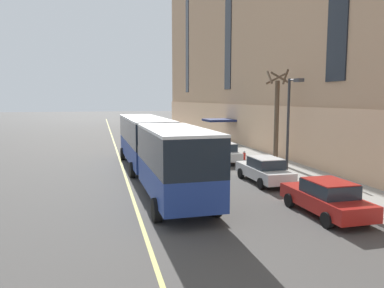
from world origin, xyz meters
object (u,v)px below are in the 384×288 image
(street_tree_mid_block, at_px, (277,115))
(parked_car_green_6, at_px, (170,129))
(fire_hydrant, at_px, (244,155))
(parked_car_red_2, at_px, (326,198))
(parked_car_white_7, at_px, (224,153))
(parked_car_champagne_4, at_px, (184,135))
(parked_car_white_1, at_px, (264,170))
(city_bus, at_px, (154,145))
(parked_car_green_5, at_px, (198,142))
(street_lamp, at_px, (290,116))

(street_tree_mid_block, bearing_deg, parked_car_green_6, 97.96)
(fire_hydrant, bearing_deg, street_tree_mid_block, -47.74)
(parked_car_red_2, relative_size, parked_car_white_7, 1.10)
(parked_car_champagne_4, bearing_deg, parked_car_red_2, -90.26)
(parked_car_champagne_4, distance_m, street_tree_mid_block, 17.33)
(parked_car_white_1, distance_m, parked_car_red_2, 6.44)
(parked_car_white_7, xyz_separation_m, fire_hydrant, (1.70, -0.06, -0.29))
(parked_car_white_7, bearing_deg, parked_car_white_1, -89.94)
(parked_car_red_2, bearing_deg, city_bus, 123.91)
(parked_car_red_2, distance_m, parked_car_green_5, 21.76)
(parked_car_white_1, bearing_deg, parked_car_green_5, 89.96)
(parked_car_champagne_4, distance_m, street_lamp, 22.15)
(fire_hydrant, bearing_deg, parked_car_champagne_4, 96.40)
(parked_car_green_5, height_order, street_tree_mid_block, street_tree_mid_block)
(parked_car_white_1, relative_size, parked_car_green_5, 1.10)
(parked_car_champagne_4, distance_m, fire_hydrant, 14.87)
(street_lamp, bearing_deg, parked_car_green_5, 96.80)
(city_bus, height_order, parked_car_green_5, city_bus)
(parked_car_champagne_4, xyz_separation_m, street_tree_mid_block, (3.42, -16.72, 3.01))
(parked_car_white_1, distance_m, parked_car_champagne_4, 22.21)
(city_bus, relative_size, parked_car_white_1, 4.10)
(street_lamp, distance_m, fire_hydrant, 7.87)
(parked_car_white_1, relative_size, street_lamp, 0.79)
(parked_car_green_5, relative_size, street_tree_mid_block, 0.63)
(parked_car_champagne_4, height_order, parked_car_white_7, same)
(parked_car_red_2, distance_m, fire_hydrant, 13.98)
(parked_car_red_2, height_order, fire_hydrant, parked_car_red_2)
(street_lamp, bearing_deg, parked_car_white_7, 104.18)
(city_bus, relative_size, parked_car_green_5, 4.50)
(street_tree_mid_block, bearing_deg, street_lamp, -107.95)
(parked_car_champagne_4, bearing_deg, parked_car_green_6, 90.54)
(parked_car_green_6, bearing_deg, parked_car_white_1, -89.93)
(city_bus, relative_size, street_tree_mid_block, 2.81)
(parked_car_white_1, relative_size, parked_car_red_2, 1.01)
(city_bus, xyz_separation_m, parked_car_white_1, (6.20, -2.65, -1.34))
(city_bus, height_order, fire_hydrant, city_bus)
(parked_car_champagne_4, bearing_deg, street_lamp, -85.40)
(parked_car_red_2, height_order, street_lamp, street_lamp)
(parked_car_red_2, bearing_deg, parked_car_green_6, 89.92)
(parked_car_white_1, xyz_separation_m, parked_car_champagne_4, (0.04, 22.21, -0.00))
(parked_car_red_2, relative_size, street_lamp, 0.78)
(parked_car_champagne_4, distance_m, parked_car_green_5, 6.88)
(parked_car_white_7, relative_size, fire_hydrant, 5.95)
(parked_car_green_5, height_order, street_lamp, street_lamp)
(street_tree_mid_block, bearing_deg, parked_car_white_1, -122.25)
(parked_car_white_1, bearing_deg, parked_car_white_7, 90.06)
(parked_car_red_2, relative_size, parked_car_champagne_4, 1.08)
(parked_car_red_2, relative_size, fire_hydrant, 6.56)
(parked_car_white_7, height_order, fire_hydrant, parked_car_white_7)
(street_tree_mid_block, height_order, street_lamp, street_tree_mid_block)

